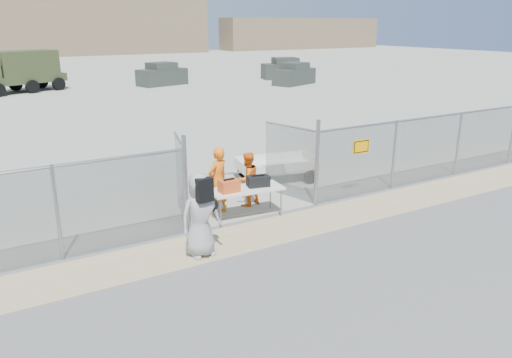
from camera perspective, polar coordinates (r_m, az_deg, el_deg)
ground at (r=12.05m, az=4.82°, el=-7.47°), size 160.00×160.00×0.00m
tarmac_inside at (r=51.56m, az=-23.30°, el=10.40°), size 160.00×80.00×0.01m
dirt_strip at (r=12.81m, az=2.26°, el=-5.83°), size 44.00×1.60×0.01m
distant_hills at (r=87.66m, az=-23.60°, el=15.66°), size 140.00×6.00×9.00m
chain_link_fence at (r=13.23m, az=-0.00°, el=0.00°), size 40.00×0.20×2.20m
folding_table at (r=13.47m, az=-1.08°, el=-2.75°), size 2.04×1.01×0.84m
orange_bag at (r=13.02m, az=-3.10°, el=-0.80°), size 0.52×0.35×0.32m
black_duffel at (r=13.45m, az=0.25°, el=-0.25°), size 0.65×0.47×0.29m
security_worker_left at (r=13.64m, az=-4.38°, el=-0.21°), size 0.81×0.67×1.88m
security_worker_right at (r=14.26m, az=-1.00°, el=-0.02°), size 0.88×0.75×1.58m
visitor at (r=11.19m, az=-6.37°, el=-4.09°), size 1.00×0.69×1.95m
utility_trailer at (r=16.68m, az=2.39°, el=1.20°), size 3.60×2.29×0.81m
military_truck at (r=42.41m, az=-25.43°, el=11.01°), size 6.86×4.66×3.07m
parked_vehicle_near at (r=43.63m, az=-10.70°, el=11.69°), size 4.45×2.90×1.86m
parked_vehicle_mid at (r=48.02m, az=3.35°, el=12.49°), size 4.62×3.01×1.92m
parked_vehicle_far at (r=43.49m, az=4.39°, el=11.89°), size 4.41×3.18×1.82m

